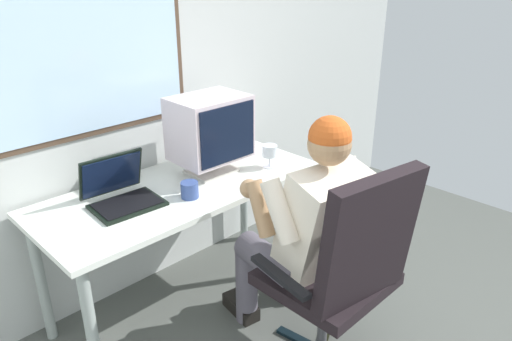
# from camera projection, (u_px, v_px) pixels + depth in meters

# --- Properties ---
(wall_rear) EXTENTS (5.07, 0.08, 2.51)m
(wall_rear) POSITION_uv_depth(u_px,v_px,m) (123.00, 78.00, 2.56)
(wall_rear) COLOR #BDC1BE
(wall_rear) RESTS_ON ground
(desk) EXTENTS (1.54, 0.67, 0.75)m
(desk) POSITION_uv_depth(u_px,v_px,m) (182.00, 201.00, 2.58)
(desk) COLOR #909B97
(desk) RESTS_ON ground
(office_chair) EXTENTS (0.67, 0.59, 1.08)m
(office_chair) POSITION_uv_depth(u_px,v_px,m) (346.00, 264.00, 2.13)
(office_chair) COLOR black
(office_chair) RESTS_ON ground
(person_seated) EXTENTS (0.57, 0.80, 1.25)m
(person_seated) POSITION_uv_depth(u_px,v_px,m) (306.00, 228.00, 2.31)
(person_seated) COLOR #56515D
(person_seated) RESTS_ON ground
(crt_monitor) EXTENTS (0.40, 0.31, 0.44)m
(crt_monitor) POSITION_uv_depth(u_px,v_px,m) (210.00, 129.00, 2.60)
(crt_monitor) COLOR beige
(crt_monitor) RESTS_ON desk
(laptop) EXTENTS (0.34, 0.33, 0.23)m
(laptop) POSITION_uv_depth(u_px,v_px,m) (120.00, 191.00, 2.35)
(laptop) COLOR black
(laptop) RESTS_ON desk
(wine_glass) EXTENTS (0.09, 0.09, 0.13)m
(wine_glass) POSITION_uv_depth(u_px,v_px,m) (270.00, 152.00, 2.74)
(wine_glass) COLOR silver
(wine_glass) RESTS_ON desk
(coffee_mug) EXTENTS (0.09, 0.09, 0.08)m
(coffee_mug) POSITION_uv_depth(u_px,v_px,m) (190.00, 190.00, 2.40)
(coffee_mug) COLOR #324886
(coffee_mug) RESTS_ON desk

